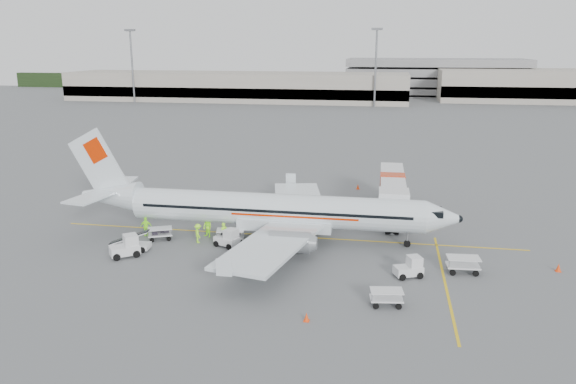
% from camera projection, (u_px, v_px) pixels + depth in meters
% --- Properties ---
extents(ground, '(360.00, 360.00, 0.00)m').
position_uv_depth(ground, '(284.00, 236.00, 53.04)').
color(ground, '#56595B').
extents(stripe_lead, '(44.00, 0.20, 0.01)m').
position_uv_depth(stripe_lead, '(284.00, 236.00, 53.04)').
color(stripe_lead, yellow).
rests_on(stripe_lead, ground).
extents(stripe_cross, '(0.20, 20.00, 0.01)m').
position_uv_depth(stripe_cross, '(444.00, 280.00, 43.04)').
color(stripe_cross, yellow).
rests_on(stripe_cross, ground).
extents(terminal_west, '(110.00, 22.00, 9.00)m').
position_uv_depth(terminal_west, '(236.00, 86.00, 182.50)').
color(terminal_west, gray).
rests_on(terminal_west, ground).
extents(parking_garage, '(62.00, 24.00, 14.00)m').
position_uv_depth(parking_garage, '(435.00, 76.00, 199.38)').
color(parking_garage, slate).
rests_on(parking_garage, ground).
extents(treeline, '(300.00, 3.00, 6.00)m').
position_uv_depth(treeline, '(366.00, 84.00, 218.93)').
color(treeline, black).
rests_on(treeline, ground).
extents(mast_west, '(3.20, 1.20, 22.00)m').
position_uv_depth(mast_west, '(132.00, 67.00, 174.53)').
color(mast_west, slate).
rests_on(mast_west, ground).
extents(mast_center, '(3.20, 1.20, 22.00)m').
position_uv_depth(mast_center, '(376.00, 68.00, 161.77)').
color(mast_center, slate).
rests_on(mast_center, ground).
extents(aircraft, '(35.37, 27.74, 9.75)m').
position_uv_depth(aircraft, '(276.00, 188.00, 50.97)').
color(aircraft, silver).
rests_on(aircraft, ground).
extents(jet_bridge, '(3.47, 17.09, 4.47)m').
position_uv_depth(jet_bridge, '(392.00, 195.00, 58.89)').
color(jet_bridge, silver).
rests_on(jet_bridge, ground).
extents(belt_loader, '(4.37, 1.94, 2.30)m').
position_uv_depth(belt_loader, '(131.00, 238.00, 49.16)').
color(belt_loader, silver).
rests_on(belt_loader, ground).
extents(tug_fore, '(2.43, 1.95, 1.64)m').
position_uv_depth(tug_fore, '(408.00, 267.00, 43.52)').
color(tug_fore, silver).
rests_on(tug_fore, ground).
extents(tug_mid, '(2.48, 1.99, 1.67)m').
position_uv_depth(tug_mid, '(227.00, 237.00, 50.16)').
color(tug_mid, silver).
rests_on(tug_mid, ground).
extents(tug_aft, '(2.77, 2.57, 1.87)m').
position_uv_depth(tug_aft, '(124.00, 246.00, 47.67)').
color(tug_aft, silver).
rests_on(tug_aft, ground).
extents(cart_loaded_a, '(2.71, 1.94, 1.28)m').
position_uv_depth(cart_loaded_a, '(230.00, 236.00, 51.08)').
color(cart_loaded_a, silver).
rests_on(cart_loaded_a, ground).
extents(cart_loaded_b, '(2.52, 2.06, 1.14)m').
position_uv_depth(cart_loaded_b, '(160.00, 234.00, 51.92)').
color(cart_loaded_b, silver).
rests_on(cart_loaded_b, ground).
extents(cart_empty_a, '(2.40, 1.62, 1.17)m').
position_uv_depth(cart_empty_a, '(386.00, 298.00, 38.76)').
color(cart_empty_a, silver).
rests_on(cart_empty_a, ground).
extents(cart_empty_b, '(2.64, 1.69, 1.32)m').
position_uv_depth(cart_empty_b, '(463.00, 265.00, 44.34)').
color(cart_empty_b, silver).
rests_on(cart_empty_b, ground).
extents(cone_nose, '(0.42, 0.42, 0.69)m').
position_uv_depth(cone_nose, '(558.00, 267.00, 44.68)').
color(cone_nose, '#F33E0D').
rests_on(cone_nose, ground).
extents(cone_port, '(0.42, 0.42, 0.68)m').
position_uv_depth(cone_port, '(358.00, 186.00, 70.29)').
color(cone_port, '#F33E0D').
rests_on(cone_port, ground).
extents(cone_stbd, '(0.38, 0.38, 0.62)m').
position_uv_depth(cone_stbd, '(306.00, 317.00, 36.62)').
color(cone_stbd, '#F33E0D').
rests_on(cone_stbd, ground).
extents(crew_a, '(0.81, 0.79, 1.87)m').
position_uv_depth(crew_a, '(224.00, 233.00, 51.12)').
color(crew_a, '#9AF523').
rests_on(crew_a, ground).
extents(crew_b, '(1.16, 1.09, 1.90)m').
position_uv_depth(crew_b, '(207.00, 227.00, 52.57)').
color(crew_b, '#9AF523').
rests_on(crew_b, ground).
extents(crew_c, '(1.16, 1.33, 1.79)m').
position_uv_depth(crew_c, '(198.00, 233.00, 51.08)').
color(crew_c, '#9AF523').
rests_on(crew_c, ground).
extents(crew_d, '(1.14, 0.62, 1.85)m').
position_uv_depth(crew_d, '(146.00, 227.00, 52.87)').
color(crew_d, '#9AF523').
rests_on(crew_d, ground).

